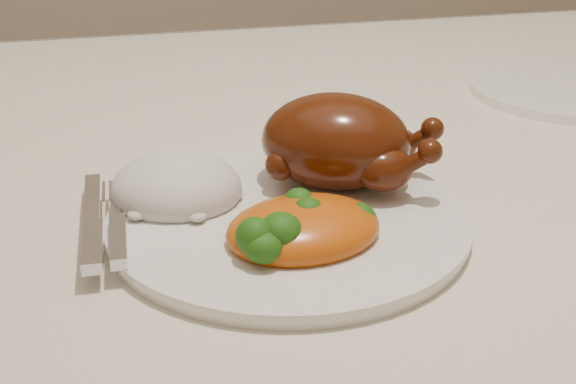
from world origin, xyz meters
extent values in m
cube|color=brown|center=(0.00, 0.00, 0.74)|extent=(1.60, 0.90, 0.04)
cube|color=beige|center=(0.00, 0.00, 0.76)|extent=(1.72, 1.02, 0.01)
cube|color=beige|center=(0.00, 0.51, 0.68)|extent=(1.72, 0.01, 0.18)
cylinder|color=white|center=(-0.08, -0.15, 0.77)|extent=(0.37, 0.37, 0.01)
cylinder|color=white|center=(0.33, 0.11, 0.77)|extent=(0.24, 0.24, 0.01)
ellipsoid|color=#4E1908|center=(-0.02, -0.10, 0.82)|extent=(0.15, 0.14, 0.08)
ellipsoid|color=#4E1908|center=(-0.03, -0.11, 0.84)|extent=(0.07, 0.06, 0.03)
ellipsoid|color=#4E1908|center=(0.01, -0.14, 0.81)|extent=(0.05, 0.04, 0.04)
sphere|color=#4E1908|center=(0.04, -0.16, 0.83)|extent=(0.02, 0.02, 0.02)
ellipsoid|color=#4E1908|center=(0.03, -0.10, 0.81)|extent=(0.05, 0.04, 0.04)
sphere|color=#4E1908|center=(0.06, -0.11, 0.83)|extent=(0.02, 0.02, 0.02)
sphere|color=#4E1908|center=(-0.07, -0.11, 0.81)|extent=(0.03, 0.03, 0.03)
sphere|color=#4E1908|center=(-0.05, -0.06, 0.81)|extent=(0.03, 0.03, 0.03)
ellipsoid|color=white|center=(-0.16, -0.10, 0.79)|extent=(0.13, 0.12, 0.06)
ellipsoid|color=#CF580D|center=(-0.07, -0.19, 0.79)|extent=(0.13, 0.11, 0.04)
ellipsoid|color=#CF580D|center=(-0.04, -0.18, 0.79)|extent=(0.05, 0.05, 0.03)
ellipsoid|color=#133909|center=(-0.12, -0.22, 0.80)|extent=(0.03, 0.03, 0.03)
ellipsoid|color=#133909|center=(-0.07, -0.19, 0.80)|extent=(0.02, 0.02, 0.02)
ellipsoid|color=#133909|center=(-0.11, -0.22, 0.79)|extent=(0.03, 0.03, 0.02)
ellipsoid|color=#133909|center=(-0.10, -0.21, 0.80)|extent=(0.03, 0.03, 0.03)
ellipsoid|color=#133909|center=(-0.03, -0.19, 0.79)|extent=(0.03, 0.03, 0.03)
ellipsoid|color=#133909|center=(-0.07, -0.17, 0.80)|extent=(0.02, 0.02, 0.02)
cube|color=silver|center=(-0.23, -0.10, 0.78)|extent=(0.02, 0.11, 0.00)
cube|color=silver|center=(-0.23, -0.18, 0.79)|extent=(0.02, 0.07, 0.01)
cube|color=silver|center=(-0.21, -0.17, 0.79)|extent=(0.01, 0.07, 0.01)
cube|color=silver|center=(-0.21, -0.10, 0.79)|extent=(0.01, 0.08, 0.00)
camera|label=1|loc=(-0.20, -0.70, 1.06)|focal=50.00mm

